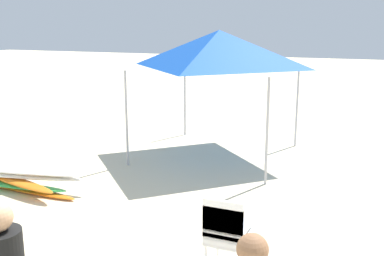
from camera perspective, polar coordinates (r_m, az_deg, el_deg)
name	(u,v)px	position (r m, az deg, el deg)	size (l,w,h in m)	color
stacked_plastic_chairs	(226,230)	(5.40, 4.34, -12.81)	(0.48, 0.48, 1.02)	white
surfboard_pile	(21,181)	(8.75, -20.91, -6.25)	(2.51, 0.85, 0.40)	orange
popup_canopy	(219,49)	(10.08, 3.46, 10.02)	(3.07, 3.07, 2.85)	#B2B2B7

